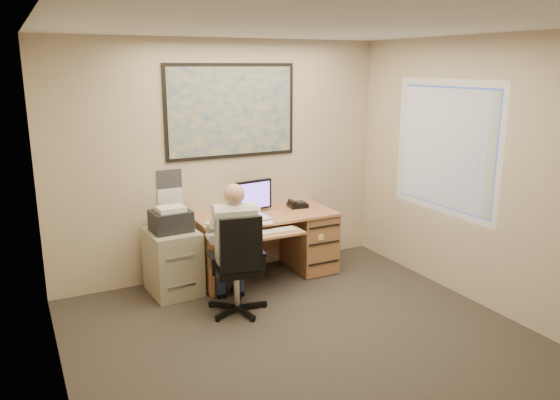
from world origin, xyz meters
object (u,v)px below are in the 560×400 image
office_chair (239,284)px  person (235,249)px  desk (290,235)px  filing_cabinet (173,256)px

office_chair → person: (-0.01, 0.08, 0.35)m
desk → person: 1.24m
desk → filing_cabinet: bearing=-179.9°
office_chair → filing_cabinet: bearing=127.9°
filing_cabinet → office_chair: office_chair is taller
desk → filing_cabinet: desk is taller
desk → filing_cabinet: size_ratio=1.66×
filing_cabinet → person: bearing=-62.6°
filing_cabinet → office_chair: 0.92m
desk → office_chair: bearing=-140.9°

